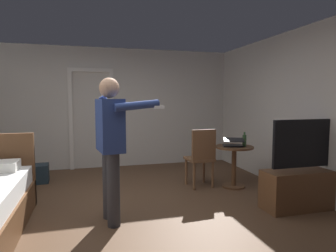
{
  "coord_description": "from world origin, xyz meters",
  "views": [
    {
      "loc": [
        -0.37,
        -3.59,
        1.49
      ],
      "look_at": [
        0.69,
        0.26,
        1.12
      ],
      "focal_mm": 31.37,
      "sensor_mm": 36.0,
      "label": 1
    }
  ],
  "objects_px": {
    "side_table": "(234,160)",
    "laptop": "(233,143)",
    "wooden_chair": "(201,155)",
    "tv_flatscreen": "(307,183)",
    "bottle_on_table": "(244,140)",
    "suitcase_dark": "(32,174)",
    "person_blue_shirt": "(111,139)"
  },
  "relations": [
    {
      "from": "person_blue_shirt",
      "to": "side_table",
      "type": "bearing_deg",
      "value": 22.82
    },
    {
      "from": "side_table",
      "to": "bottle_on_table",
      "type": "bearing_deg",
      "value": -29.74
    },
    {
      "from": "laptop",
      "to": "suitcase_dark",
      "type": "height_order",
      "value": "laptop"
    },
    {
      "from": "side_table",
      "to": "laptop",
      "type": "relative_size",
      "value": 1.66
    },
    {
      "from": "suitcase_dark",
      "to": "laptop",
      "type": "bearing_deg",
      "value": -23.46
    },
    {
      "from": "wooden_chair",
      "to": "tv_flatscreen",
      "type": "bearing_deg",
      "value": -50.42
    },
    {
      "from": "person_blue_shirt",
      "to": "laptop",
      "type": "bearing_deg",
      "value": 22.32
    },
    {
      "from": "side_table",
      "to": "person_blue_shirt",
      "type": "xyz_separation_m",
      "value": [
        -2.1,
        -0.88,
        0.55
      ]
    },
    {
      "from": "side_table",
      "to": "person_blue_shirt",
      "type": "relative_size",
      "value": 0.4
    },
    {
      "from": "laptop",
      "to": "side_table",
      "type": "bearing_deg",
      "value": 41.54
    },
    {
      "from": "tv_flatscreen",
      "to": "wooden_chair",
      "type": "height_order",
      "value": "tv_flatscreen"
    },
    {
      "from": "tv_flatscreen",
      "to": "side_table",
      "type": "xyz_separation_m",
      "value": [
        -0.5,
        1.12,
        0.12
      ]
    },
    {
      "from": "tv_flatscreen",
      "to": "laptop",
      "type": "bearing_deg",
      "value": 116.85
    },
    {
      "from": "side_table",
      "to": "suitcase_dark",
      "type": "distance_m",
      "value": 3.54
    },
    {
      "from": "tv_flatscreen",
      "to": "laptop",
      "type": "relative_size",
      "value": 2.93
    },
    {
      "from": "tv_flatscreen",
      "to": "person_blue_shirt",
      "type": "relative_size",
      "value": 0.71
    },
    {
      "from": "side_table",
      "to": "wooden_chair",
      "type": "relative_size",
      "value": 0.71
    },
    {
      "from": "tv_flatscreen",
      "to": "bottle_on_table",
      "type": "bearing_deg",
      "value": 109.14
    },
    {
      "from": "bottle_on_table",
      "to": "suitcase_dark",
      "type": "relative_size",
      "value": 0.45
    },
    {
      "from": "tv_flatscreen",
      "to": "suitcase_dark",
      "type": "xyz_separation_m",
      "value": [
        -3.83,
        2.29,
        -0.19
      ]
    },
    {
      "from": "side_table",
      "to": "wooden_chair",
      "type": "bearing_deg",
      "value": 165.82
    },
    {
      "from": "bottle_on_table",
      "to": "side_table",
      "type": "bearing_deg",
      "value": 150.26
    },
    {
      "from": "side_table",
      "to": "suitcase_dark",
      "type": "relative_size",
      "value": 1.3
    },
    {
      "from": "wooden_chair",
      "to": "side_table",
      "type": "bearing_deg",
      "value": -14.18
    },
    {
      "from": "bottle_on_table",
      "to": "person_blue_shirt",
      "type": "xyz_separation_m",
      "value": [
        -2.24,
        -0.8,
        0.22
      ]
    },
    {
      "from": "bottle_on_table",
      "to": "suitcase_dark",
      "type": "height_order",
      "value": "bottle_on_table"
    },
    {
      "from": "tv_flatscreen",
      "to": "person_blue_shirt",
      "type": "height_order",
      "value": "person_blue_shirt"
    },
    {
      "from": "wooden_chair",
      "to": "person_blue_shirt",
      "type": "height_order",
      "value": "person_blue_shirt"
    },
    {
      "from": "tv_flatscreen",
      "to": "side_table",
      "type": "bearing_deg",
      "value": 114.1
    },
    {
      "from": "tv_flatscreen",
      "to": "person_blue_shirt",
      "type": "xyz_separation_m",
      "value": [
        -2.6,
        0.24,
        0.67
      ]
    },
    {
      "from": "laptop",
      "to": "person_blue_shirt",
      "type": "distance_m",
      "value": 2.23
    },
    {
      "from": "tv_flatscreen",
      "to": "suitcase_dark",
      "type": "bearing_deg",
      "value": 149.15
    }
  ]
}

